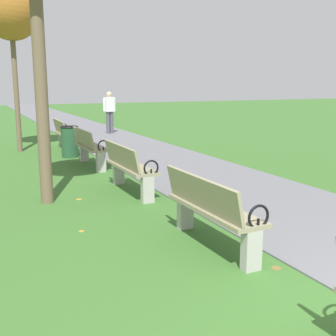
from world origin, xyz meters
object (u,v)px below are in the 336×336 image
(park_bench_3, at_px, (129,167))
(pedestrian_walking, at_px, (109,110))
(park_bench_4, at_px, (90,146))
(park_bench_5, at_px, (65,134))
(tree_2, at_px, (10,6))
(trash_bin, at_px, (70,142))
(park_bench_2, at_px, (211,209))

(park_bench_3, distance_m, pedestrian_walking, 9.31)
(park_bench_4, relative_size, park_bench_5, 1.00)
(park_bench_3, height_order, park_bench_4, same)
(park_bench_3, relative_size, tree_2, 0.32)
(park_bench_5, relative_size, tree_2, 0.32)
(park_bench_3, distance_m, trash_bin, 4.28)
(trash_bin, bearing_deg, pedestrian_walking, 61.21)
(pedestrian_walking, bearing_deg, tree_2, -140.16)
(park_bench_5, distance_m, trash_bin, 1.33)
(park_bench_5, height_order, pedestrian_walking, pedestrian_walking)
(park_bench_2, xyz_separation_m, park_bench_4, (-0.00, 5.64, 0.00))
(park_bench_3, relative_size, pedestrian_walking, 0.99)
(park_bench_4, distance_m, trash_bin, 1.53)
(pedestrian_walking, bearing_deg, park_bench_4, -111.37)
(park_bench_5, distance_m, pedestrian_walking, 4.19)
(park_bench_2, bearing_deg, tree_2, 98.16)
(park_bench_4, distance_m, pedestrian_walking, 6.70)
(park_bench_5, xyz_separation_m, pedestrian_walking, (2.43, 3.38, 0.44))
(park_bench_2, height_order, pedestrian_walking, pedestrian_walking)
(pedestrian_walking, height_order, trash_bin, pedestrian_walking)
(park_bench_4, distance_m, park_bench_5, 2.84)
(park_bench_2, height_order, tree_2, tree_2)
(tree_2, distance_m, trash_bin, 4.11)
(park_bench_5, bearing_deg, park_bench_3, -90.00)
(park_bench_4, bearing_deg, trash_bin, 95.52)
(park_bench_2, bearing_deg, park_bench_3, 90.00)
(pedestrian_walking, distance_m, trash_bin, 5.38)
(park_bench_2, relative_size, park_bench_5, 1.00)
(tree_2, relative_size, pedestrian_walking, 3.09)
(park_bench_5, bearing_deg, pedestrian_walking, 54.23)
(park_bench_2, xyz_separation_m, pedestrian_walking, (2.43, 11.86, 0.44))
(park_bench_4, height_order, park_bench_5, same)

